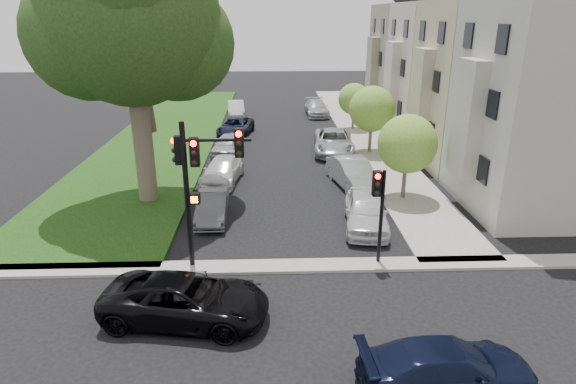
{
  "coord_description": "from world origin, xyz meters",
  "views": [
    {
      "loc": [
        -0.72,
        -14.35,
        9.18
      ],
      "look_at": [
        0.0,
        5.0,
        2.0
      ],
      "focal_mm": 30.0,
      "sensor_mm": 36.0,
      "label": 1
    }
  ],
  "objects_px": {
    "small_tree_c": "(354,99)",
    "car_parked_4": "(317,108)",
    "car_parked_7": "(228,145)",
    "car_cross_far": "(448,368)",
    "car_parked_5": "(212,207)",
    "small_tree_a": "(407,144)",
    "car_parked_1": "(353,173)",
    "car_parked_8": "(236,127)",
    "car_parked_9": "(236,108)",
    "small_tree_b": "(372,109)",
    "eucalyptus": "(128,16)",
    "car_cross_near": "(186,300)",
    "traffic_signal_main": "(198,170)",
    "car_parked_2": "(334,142)",
    "car_parked_6": "(222,171)",
    "car_parked_0": "(366,211)",
    "traffic_signal_secondary": "(379,200)"
  },
  "relations": [
    {
      "from": "car_parked_7",
      "to": "car_parked_0",
      "type": "bearing_deg",
      "value": -49.1
    },
    {
      "from": "small_tree_c",
      "to": "car_parked_1",
      "type": "bearing_deg",
      "value": -99.36
    },
    {
      "from": "car_parked_5",
      "to": "traffic_signal_main",
      "type": "bearing_deg",
      "value": -89.31
    },
    {
      "from": "eucalyptus",
      "to": "car_parked_4",
      "type": "xyz_separation_m",
      "value": [
        10.9,
        22.12,
        -8.39
      ]
    },
    {
      "from": "car_cross_near",
      "to": "car_parked_5",
      "type": "height_order",
      "value": "car_cross_near"
    },
    {
      "from": "car_parked_0",
      "to": "traffic_signal_secondary",
      "type": "bearing_deg",
      "value": -87.21
    },
    {
      "from": "car_parked_4",
      "to": "car_parked_7",
      "type": "xyz_separation_m",
      "value": [
        -7.44,
        -13.36,
        -0.03
      ]
    },
    {
      "from": "eucalyptus",
      "to": "car_parked_1",
      "type": "distance_m",
      "value": 13.94
    },
    {
      "from": "car_parked_4",
      "to": "car_parked_5",
      "type": "distance_m",
      "value": 25.74
    },
    {
      "from": "car_cross_far",
      "to": "car_parked_5",
      "type": "relative_size",
      "value": 1.18
    },
    {
      "from": "car_parked_6",
      "to": "car_parked_0",
      "type": "bearing_deg",
      "value": -35.07
    },
    {
      "from": "small_tree_c",
      "to": "car_parked_4",
      "type": "xyz_separation_m",
      "value": [
        -2.47,
        6.23,
        -1.87
      ]
    },
    {
      "from": "traffic_signal_secondary",
      "to": "car_parked_4",
      "type": "distance_m",
      "value": 29.35
    },
    {
      "from": "traffic_signal_secondary",
      "to": "car_parked_2",
      "type": "height_order",
      "value": "traffic_signal_secondary"
    },
    {
      "from": "car_parked_2",
      "to": "car_parked_5",
      "type": "distance_m",
      "value": 13.55
    },
    {
      "from": "car_cross_near",
      "to": "car_parked_7",
      "type": "height_order",
      "value": "car_cross_near"
    },
    {
      "from": "traffic_signal_secondary",
      "to": "car_parked_1",
      "type": "xyz_separation_m",
      "value": [
        0.58,
        8.95,
        -1.88
      ]
    },
    {
      "from": "eucalyptus",
      "to": "small_tree_a",
      "type": "height_order",
      "value": "eucalyptus"
    },
    {
      "from": "car_cross_near",
      "to": "car_parked_9",
      "type": "height_order",
      "value": "car_cross_near"
    },
    {
      "from": "car_cross_far",
      "to": "car_parked_5",
      "type": "bearing_deg",
      "value": 28.97
    },
    {
      "from": "traffic_signal_main",
      "to": "car_parked_8",
      "type": "distance_m",
      "value": 21.8
    },
    {
      "from": "eucalyptus",
      "to": "small_tree_b",
      "type": "relative_size",
      "value": 2.85
    },
    {
      "from": "car_cross_far",
      "to": "car_parked_2",
      "type": "height_order",
      "value": "car_parked_2"
    },
    {
      "from": "car_parked_1",
      "to": "car_parked_7",
      "type": "relative_size",
      "value": 1.19
    },
    {
      "from": "eucalyptus",
      "to": "traffic_signal_main",
      "type": "relative_size",
      "value": 2.35
    },
    {
      "from": "car_parked_8",
      "to": "car_parked_9",
      "type": "bearing_deg",
      "value": 102.84
    },
    {
      "from": "car_parked_9",
      "to": "small_tree_a",
      "type": "bearing_deg",
      "value": -71.39
    },
    {
      "from": "traffic_signal_secondary",
      "to": "car_parked_2",
      "type": "xyz_separation_m",
      "value": [
        0.4,
        16.07,
        -1.87
      ]
    },
    {
      "from": "car_parked_8",
      "to": "car_parked_9",
      "type": "height_order",
      "value": "car_parked_9"
    },
    {
      "from": "car_parked_8",
      "to": "car_parked_4",
      "type": "bearing_deg",
      "value": 55.98
    },
    {
      "from": "car_parked_1",
      "to": "car_parked_2",
      "type": "height_order",
      "value": "car_parked_2"
    },
    {
      "from": "small_tree_a",
      "to": "car_parked_2",
      "type": "height_order",
      "value": "small_tree_a"
    },
    {
      "from": "small_tree_b",
      "to": "eucalyptus",
      "type": "bearing_deg",
      "value": -147.02
    },
    {
      "from": "car_cross_far",
      "to": "car_parked_5",
      "type": "xyz_separation_m",
      "value": [
        -7.24,
        11.32,
        -0.03
      ]
    },
    {
      "from": "small_tree_c",
      "to": "car_parked_9",
      "type": "height_order",
      "value": "small_tree_c"
    },
    {
      "from": "car_parked_5",
      "to": "car_parked_1",
      "type": "bearing_deg",
      "value": 29.35
    },
    {
      "from": "car_cross_near",
      "to": "car_parked_4",
      "type": "xyz_separation_m",
      "value": [
        7.19,
        32.69,
        -0.0
      ]
    },
    {
      "from": "small_tree_a",
      "to": "car_cross_far",
      "type": "bearing_deg",
      "value": -100.27
    },
    {
      "from": "traffic_signal_main",
      "to": "car_cross_far",
      "type": "xyz_separation_m",
      "value": [
        7.09,
        -6.78,
        -3.25
      ]
    },
    {
      "from": "small_tree_a",
      "to": "car_parked_1",
      "type": "bearing_deg",
      "value": 138.08
    },
    {
      "from": "car_parked_4",
      "to": "car_parked_5",
      "type": "height_order",
      "value": "car_parked_4"
    },
    {
      "from": "small_tree_c",
      "to": "car_parked_6",
      "type": "relative_size",
      "value": 0.83
    },
    {
      "from": "car_cross_far",
      "to": "traffic_signal_secondary",
      "type": "bearing_deg",
      "value": 0.14
    },
    {
      "from": "traffic_signal_main",
      "to": "car_parked_2",
      "type": "bearing_deg",
      "value": 66.29
    },
    {
      "from": "car_parked_1",
      "to": "car_parked_2",
      "type": "distance_m",
      "value": 7.13
    },
    {
      "from": "car_parked_4",
      "to": "car_parked_2",
      "type": "bearing_deg",
      "value": -91.67
    },
    {
      "from": "small_tree_a",
      "to": "car_parked_4",
      "type": "height_order",
      "value": "small_tree_a"
    },
    {
      "from": "car_parked_4",
      "to": "car_parked_7",
      "type": "distance_m",
      "value": 15.3
    },
    {
      "from": "small_tree_b",
      "to": "small_tree_c",
      "type": "relative_size",
      "value": 1.2
    },
    {
      "from": "car_parked_8",
      "to": "small_tree_c",
      "type": "bearing_deg",
      "value": 17.83
    }
  ]
}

